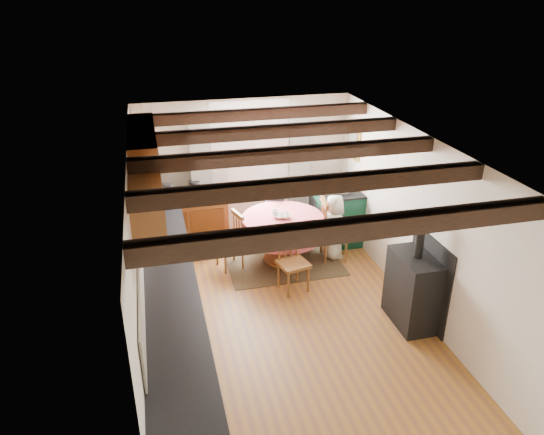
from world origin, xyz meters
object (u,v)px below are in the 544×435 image
object	(u,v)px
child_far	(276,212)
child_right	(334,227)
cup	(275,213)
dining_table	(283,239)
cast_iron_stove	(416,272)
chair_near	(294,262)
chair_right	(334,229)
aga_range	(335,212)
chair_left	(229,241)

from	to	relation	value
child_far	child_right	distance (m)	1.09
child_far	child_right	world-z (taller)	child_right
cup	child_far	bearing A→B (deg)	74.69
dining_table	cup	world-z (taller)	cup
dining_table	child_right	world-z (taller)	child_right
cast_iron_stove	cup	bearing A→B (deg)	122.78
child_right	cast_iron_stove	bearing A→B (deg)	-177.16
chair_near	chair_right	size ratio (longest dim) A/B	0.92
cup	aga_range	bearing A→B (deg)	23.26
chair_near	chair_left	size ratio (longest dim) A/B	1.03
chair_near	aga_range	world-z (taller)	aga_range
dining_table	chair_left	distance (m)	0.86
cast_iron_stove	child_far	distance (m)	2.94
aga_range	child_far	bearing A→B (deg)	173.00
dining_table	child_right	size ratio (longest dim) A/B	1.20
aga_range	cast_iron_stove	xyz separation A→B (m)	(0.11, -2.57, 0.29)
cast_iron_stove	child_far	size ratio (longest dim) A/B	1.43
aga_range	child_far	distance (m)	1.04
aga_range	child_far	world-z (taller)	child_far
child_far	cup	world-z (taller)	child_far
chair_right	child_right	size ratio (longest dim) A/B	0.95
chair_right	cup	xyz separation A→B (m)	(-0.93, 0.17, 0.32)
chair_left	chair_right	bearing A→B (deg)	70.35
dining_table	child_far	size ratio (longest dim) A/B	1.20
cup	child_right	bearing A→B (deg)	-8.33
child_far	chair_left	bearing A→B (deg)	40.43
chair_near	child_right	world-z (taller)	child_right
cup	chair_left	bearing A→B (deg)	-175.17
chair_near	child_far	distance (m)	1.60
aga_range	child_right	bearing A→B (deg)	-112.91
aga_range	dining_table	bearing A→B (deg)	-151.59
aga_range	cast_iron_stove	size ratio (longest dim) A/B	0.68
cast_iron_stove	chair_left	bearing A→B (deg)	136.20
chair_near	child_far	world-z (taller)	child_far
dining_table	cast_iron_stove	distance (m)	2.35
chair_near	aga_range	xyz separation A→B (m)	(1.18, 1.46, 0.01)
chair_right	cast_iron_stove	size ratio (longest dim) A/B	0.67
aga_range	cup	distance (m)	1.36
chair_near	cast_iron_stove	bearing A→B (deg)	-54.15
chair_left	child_far	xyz separation A→B (m)	(0.93, 0.71, 0.08)
chair_near	aga_range	distance (m)	1.88
chair_left	child_right	bearing A→B (deg)	71.53
dining_table	chair_near	size ratio (longest dim) A/B	1.38
child_right	cup	xyz separation A→B (m)	(-0.93, 0.14, 0.29)
aga_range	cast_iron_stove	bearing A→B (deg)	-87.55
chair_right	child_far	size ratio (longest dim) A/B	0.95
dining_table	chair_left	xyz separation A→B (m)	(-0.86, 0.02, 0.06)
cup	dining_table	bearing A→B (deg)	-37.48
chair_right	cast_iron_stove	xyz separation A→B (m)	(0.39, -1.88, 0.25)
child_far	cup	bearing A→B (deg)	77.70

